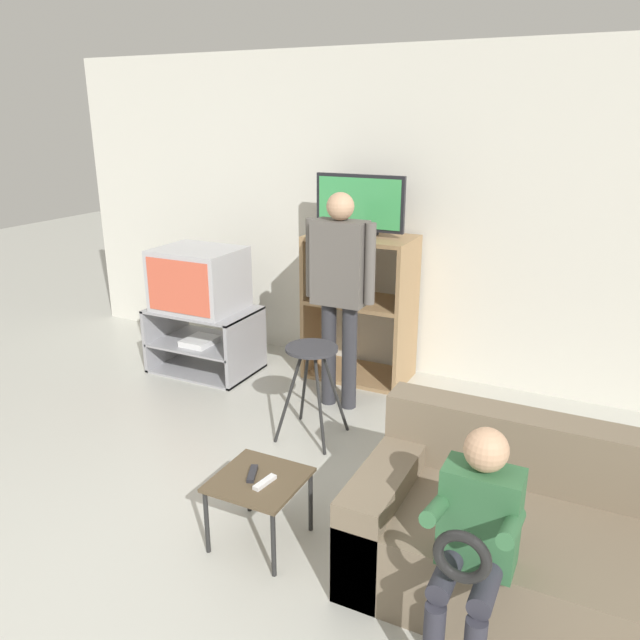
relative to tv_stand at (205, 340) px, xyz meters
The scene contains 12 objects.
wall_back 1.90m from the tv_stand, 29.41° to the left, with size 6.40×0.06×2.60m.
tv_stand is the anchor object (origin of this frame).
television_main 0.53m from the tv_stand, behind, with size 0.67×0.56×0.51m.
media_shelf 1.35m from the tv_stand, 20.52° to the left, with size 0.84×0.51×1.19m.
television_flat 1.73m from the tv_stand, 20.92° to the left, with size 0.73×0.20×0.47m.
folding_stool 1.51m from the tv_stand, 25.28° to the right, with size 0.39×0.39×0.66m.
snack_table 2.37m from the tv_stand, 47.10° to the right, with size 0.43×0.43×0.37m.
remote_control_black 2.34m from the tv_stand, 47.73° to the right, with size 0.04×0.14×0.02m, color #232328.
remote_control_white 2.43m from the tv_stand, 46.67° to the right, with size 0.04×0.14×0.02m, color silver.
couch 3.42m from the tv_stand, 25.78° to the right, with size 1.93×0.86×0.75m.
person_standing_adult 1.49m from the tv_stand, ahead, with size 0.53×0.20×1.59m.
person_seated_child 3.39m from the tv_stand, 35.91° to the right, with size 0.33×0.43×0.99m.
Camera 1 is at (1.69, -1.36, 2.10)m, focal length 35.00 mm.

